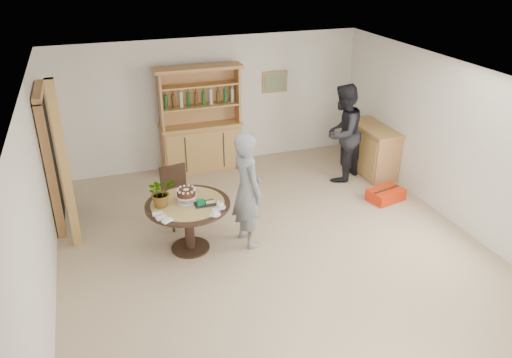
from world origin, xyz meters
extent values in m
plane|color=#C6AE88|center=(0.00, 0.00, 0.00)|extent=(7.00, 7.00, 0.00)
cube|color=white|center=(0.00, 3.50, 1.25)|extent=(6.00, 0.04, 2.50)
cube|color=white|center=(-3.00, 0.00, 1.25)|extent=(0.04, 7.00, 2.50)
cube|color=white|center=(3.00, 0.00, 1.25)|extent=(0.04, 7.00, 2.50)
cube|color=white|center=(0.00, 0.00, 2.50)|extent=(6.00, 7.00, 0.04)
cube|color=#AF884A|center=(1.30, 3.47, 1.55)|extent=(0.52, 0.03, 0.42)
cube|color=#59724C|center=(1.30, 3.45, 1.55)|extent=(0.44, 0.02, 0.34)
cube|color=black|center=(-2.94, 2.00, 1.05)|extent=(0.10, 0.90, 2.10)
cube|color=tan|center=(-2.92, 1.50, 1.05)|extent=(0.12, 0.10, 2.10)
cube|color=tan|center=(-2.92, 2.50, 1.05)|extent=(0.12, 0.10, 2.10)
cube|color=tan|center=(-2.92, 2.00, 2.13)|extent=(0.12, 1.10, 0.10)
cube|color=#AF884A|center=(-2.70, 1.20, 1.25)|extent=(0.12, 0.12, 2.50)
cube|color=tan|center=(-0.30, 3.24, 0.45)|extent=(1.50, 0.50, 0.90)
cube|color=#AF884A|center=(-0.30, 3.24, 0.92)|extent=(1.56, 0.54, 0.04)
cube|color=tan|center=(-0.30, 3.34, 1.47)|extent=(1.50, 0.04, 1.06)
cube|color=tan|center=(-1.03, 3.19, 1.47)|extent=(0.04, 0.34, 1.06)
cube|color=tan|center=(0.43, 3.19, 1.47)|extent=(0.04, 0.34, 1.06)
cube|color=#AF884A|center=(-0.30, 3.19, 1.30)|extent=(1.44, 0.32, 0.03)
cube|color=#AF884A|center=(-0.30, 3.19, 1.70)|extent=(1.44, 0.32, 0.03)
cube|color=tan|center=(-0.30, 3.19, 2.01)|extent=(1.62, 0.40, 0.06)
cylinder|color=#194C1E|center=(-0.86, 3.19, 1.46)|extent=(0.07, 0.07, 0.28)
cylinder|color=#4C2D14|center=(-0.70, 3.19, 1.46)|extent=(0.07, 0.07, 0.28)
cylinder|color=#B2BFB2|center=(-0.54, 3.19, 1.46)|extent=(0.07, 0.07, 0.28)
cylinder|color=#194C1E|center=(-0.38, 3.19, 1.46)|extent=(0.07, 0.07, 0.28)
cylinder|color=#4C2D14|center=(-0.22, 3.19, 1.46)|extent=(0.07, 0.07, 0.28)
cylinder|color=#B2BFB2|center=(-0.06, 3.19, 1.46)|extent=(0.07, 0.07, 0.28)
cylinder|color=#194C1E|center=(0.10, 3.19, 1.46)|extent=(0.07, 0.07, 0.28)
cylinder|color=#4C2D14|center=(0.26, 3.19, 1.46)|extent=(0.07, 0.07, 0.28)
cube|color=tan|center=(2.74, 2.00, 0.45)|extent=(0.50, 1.20, 0.90)
cube|color=#AF884A|center=(2.74, 2.00, 0.92)|extent=(0.54, 1.26, 0.04)
cylinder|color=black|center=(-1.14, 0.52, 0.73)|extent=(1.20, 1.20, 0.04)
cylinder|color=black|center=(-1.14, 0.52, 0.36)|extent=(0.14, 0.14, 0.70)
cylinder|color=black|center=(-1.14, 0.52, 0.01)|extent=(0.56, 0.56, 0.03)
cylinder|color=tan|center=(-1.14, 0.52, 0.76)|extent=(1.04, 1.04, 0.01)
cube|color=black|center=(-1.14, 1.27, 0.45)|extent=(0.49, 0.49, 0.04)
cube|color=black|center=(-1.17, 1.46, 0.70)|extent=(0.42, 0.10, 0.46)
cube|color=black|center=(-1.17, 1.46, 0.92)|extent=(0.42, 0.11, 0.05)
cube|color=black|center=(-1.29, 1.07, 0.22)|extent=(0.04, 0.04, 0.44)
cube|color=black|center=(-0.93, 1.13, 0.22)|extent=(0.03, 0.04, 0.44)
cube|color=black|center=(-1.35, 1.42, 0.22)|extent=(0.04, 0.04, 0.44)
cube|color=black|center=(-1.00, 1.48, 0.22)|extent=(0.04, 0.04, 0.44)
cylinder|color=white|center=(-1.14, 0.57, 0.77)|extent=(0.28, 0.28, 0.01)
cylinder|color=white|center=(-1.14, 0.57, 0.81)|extent=(0.05, 0.05, 0.08)
cylinder|color=white|center=(-1.14, 0.57, 0.85)|extent=(0.30, 0.30, 0.01)
cylinder|color=#432013|center=(-1.14, 0.57, 0.90)|extent=(0.26, 0.26, 0.09)
cylinder|color=white|center=(-1.14, 0.57, 0.95)|extent=(0.08, 0.08, 0.01)
sphere|color=white|center=(-1.02, 0.57, 0.95)|extent=(0.04, 0.04, 0.04)
sphere|color=white|center=(-1.04, 0.63, 0.95)|extent=(0.04, 0.04, 0.04)
sphere|color=white|center=(-1.08, 0.68, 0.95)|extent=(0.04, 0.04, 0.04)
sphere|color=white|center=(-1.14, 0.69, 0.95)|extent=(0.04, 0.04, 0.04)
sphere|color=white|center=(-1.20, 0.68, 0.95)|extent=(0.04, 0.04, 0.04)
sphere|color=white|center=(-1.25, 0.63, 0.95)|extent=(0.04, 0.04, 0.04)
sphere|color=white|center=(-1.26, 0.57, 0.95)|extent=(0.04, 0.04, 0.04)
sphere|color=white|center=(-1.25, 0.51, 0.95)|extent=(0.04, 0.04, 0.04)
sphere|color=white|center=(-1.20, 0.47, 0.95)|extent=(0.04, 0.04, 0.04)
sphere|color=white|center=(-1.14, 0.45, 0.95)|extent=(0.04, 0.04, 0.04)
sphere|color=white|center=(-1.08, 0.47, 0.95)|extent=(0.04, 0.04, 0.04)
sphere|color=white|center=(-1.04, 0.51, 0.95)|extent=(0.04, 0.04, 0.04)
imported|color=#3F7233|center=(-1.49, 0.57, 0.97)|extent=(0.47, 0.44, 0.42)
cube|color=black|center=(-0.92, 0.40, 0.77)|extent=(0.30, 0.20, 0.01)
cube|color=#0B6734|center=(-0.98, 0.40, 0.80)|extent=(0.10, 0.10, 0.06)
cube|color=#0B6734|center=(-0.98, 0.40, 0.83)|extent=(0.11, 0.02, 0.01)
cylinder|color=white|center=(-0.74, 0.24, 0.76)|extent=(0.15, 0.15, 0.01)
imported|color=white|center=(-0.74, 0.24, 0.81)|extent=(0.10, 0.10, 0.08)
cylinder|color=white|center=(-0.86, 0.07, 0.76)|extent=(0.15, 0.15, 0.01)
imported|color=white|center=(-0.86, 0.07, 0.81)|extent=(0.08, 0.08, 0.07)
cube|color=white|center=(-1.59, 0.32, 0.78)|extent=(0.14, 0.08, 0.03)
cube|color=white|center=(-1.56, 0.20, 0.78)|extent=(0.16, 0.11, 0.03)
cube|color=white|center=(-1.50, 0.10, 0.78)|extent=(0.16, 0.14, 0.03)
imported|color=slate|center=(-0.29, 0.42, 0.87)|extent=(0.52, 0.70, 1.75)
imported|color=black|center=(2.05, 1.95, 0.91)|extent=(1.12, 1.07, 1.82)
cube|color=red|center=(2.40, 0.90, 0.10)|extent=(0.67, 0.52, 0.20)
cube|color=black|center=(2.40, 0.90, 0.20)|extent=(0.55, 0.16, 0.01)
camera|label=1|loc=(-2.26, -5.62, 4.10)|focal=35.00mm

